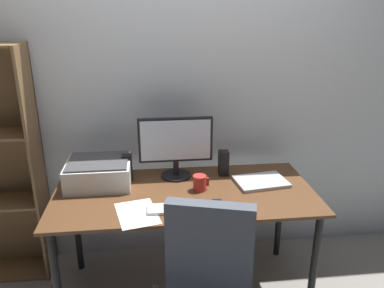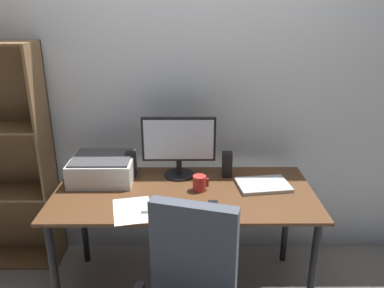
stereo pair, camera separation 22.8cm
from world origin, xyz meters
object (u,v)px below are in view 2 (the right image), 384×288
desk (184,203)px  mouse (213,207)px  monitor (179,143)px  speaker_right (227,164)px  keyboard (169,207)px  speaker_left (131,165)px  printer (103,168)px  laptop (263,185)px  coffee_mug (200,183)px

desk → mouse: size_ratio=16.65×
monitor → speaker_right: (0.32, -0.01, -0.15)m
desk → keyboard: (-0.08, -0.22, 0.09)m
speaker_left → printer: speaker_left is taller
printer → laptop: bearing=-5.9°
keyboard → speaker_left: speaker_left is taller
desk → monitor: monitor is taller
desk → mouse: (0.16, -0.22, 0.10)m
coffee_mug → laptop: coffee_mug is taller
desk → laptop: (0.50, 0.07, 0.09)m
printer → coffee_mug: bearing=-14.2°
mouse → speaker_left: speaker_left is taller
monitor → speaker_left: (-0.32, -0.01, -0.15)m
keyboard → printer: printer is taller
laptop → speaker_left: (-0.86, 0.16, 0.07)m
keyboard → mouse: bearing=-0.3°
coffee_mug → speaker_left: speaker_left is taller
keyboard → mouse: size_ratio=3.02×
desk → printer: bearing=162.0°
monitor → mouse: monitor is taller
speaker_right → monitor: bearing=178.6°
laptop → printer: bearing=166.2°
coffee_mug → speaker_left: size_ratio=0.58×
monitor → speaker_left: 0.35m
keyboard → printer: 0.60m
mouse → laptop: size_ratio=0.30×
coffee_mug → speaker_left: 0.50m
desk → speaker_left: 0.45m
coffee_mug → speaker_right: (0.19, 0.21, 0.04)m
monitor → printer: size_ratio=1.21×
laptop → speaker_right: size_ratio=1.88×
desk → keyboard: bearing=-111.2°
laptop → printer: printer is taller
mouse → coffee_mug: coffee_mug is taller
desk → speaker_right: bearing=38.1°
monitor → laptop: size_ratio=1.51×
keyboard → printer: bearing=139.8°
monitor → speaker_right: bearing=-1.4°
mouse → printer: size_ratio=0.24×
mouse → printer: 0.80m
monitor → desk: bearing=-81.3°
desk → coffee_mug: 0.16m
printer → speaker_right: bearing=3.5°
printer → speaker_left: bearing=15.9°
monitor → mouse: 0.54m
mouse → laptop: bearing=44.0°
desk → speaker_right: 0.40m
keyboard → mouse: 0.25m
mouse → speaker_right: 0.46m
coffee_mug → speaker_left: (-0.45, 0.21, 0.04)m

